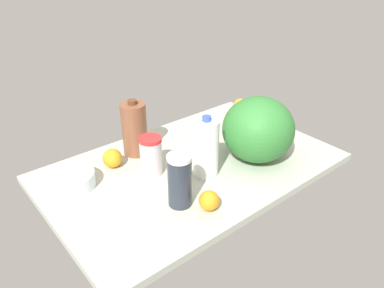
{
  "coord_description": "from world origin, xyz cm",
  "views": [
    {
      "loc": [
        -84.29,
        -102.79,
        87.96
      ],
      "look_at": [
        0.0,
        0.0,
        13.0
      ],
      "focal_mm": 35.0,
      "sensor_mm": 36.0,
      "label": 1
    }
  ],
  "objects_px": {
    "watermelon": "(258,129)",
    "chocolate_milk_jug": "(134,129)",
    "mixing_bowl": "(71,180)",
    "orange_by_jug": "(240,106)",
    "tumbler_cup": "(151,155)",
    "orange_beside_bowl": "(209,201)",
    "shaker_bottle": "(180,180)",
    "orange_loose": "(112,158)",
    "milk_jug": "(206,148)"
  },
  "relations": [
    {
      "from": "watermelon",
      "to": "chocolate_milk_jug",
      "type": "height_order",
      "value": "watermelon"
    },
    {
      "from": "mixing_bowl",
      "to": "orange_by_jug",
      "type": "relative_size",
      "value": 2.27
    },
    {
      "from": "tumbler_cup",
      "to": "orange_beside_bowl",
      "type": "bearing_deg",
      "value": -85.35
    },
    {
      "from": "tumbler_cup",
      "to": "mixing_bowl",
      "type": "xyz_separation_m",
      "value": [
        -0.29,
        0.12,
        -0.05
      ]
    },
    {
      "from": "shaker_bottle",
      "to": "chocolate_milk_jug",
      "type": "height_order",
      "value": "chocolate_milk_jug"
    },
    {
      "from": "tumbler_cup",
      "to": "shaker_bottle",
      "type": "distance_m",
      "value": 0.23
    },
    {
      "from": "chocolate_milk_jug",
      "to": "orange_loose",
      "type": "distance_m",
      "value": 0.16
    },
    {
      "from": "tumbler_cup",
      "to": "watermelon",
      "type": "relative_size",
      "value": 0.54
    },
    {
      "from": "watermelon",
      "to": "milk_jug",
      "type": "bearing_deg",
      "value": 170.01
    },
    {
      "from": "mixing_bowl",
      "to": "orange_loose",
      "type": "height_order",
      "value": "orange_loose"
    },
    {
      "from": "orange_loose",
      "to": "orange_beside_bowl",
      "type": "distance_m",
      "value": 0.48
    },
    {
      "from": "milk_jug",
      "to": "orange_loose",
      "type": "relative_size",
      "value": 3.21
    },
    {
      "from": "milk_jug",
      "to": "shaker_bottle",
      "type": "relative_size",
      "value": 1.28
    },
    {
      "from": "shaker_bottle",
      "to": "orange_loose",
      "type": "relative_size",
      "value": 2.51
    },
    {
      "from": "orange_loose",
      "to": "chocolate_milk_jug",
      "type": "bearing_deg",
      "value": 15.21
    },
    {
      "from": "milk_jug",
      "to": "watermelon",
      "type": "xyz_separation_m",
      "value": [
        0.25,
        -0.04,
        0.02
      ]
    },
    {
      "from": "mixing_bowl",
      "to": "watermelon",
      "type": "bearing_deg",
      "value": -23.43
    },
    {
      "from": "orange_loose",
      "to": "orange_by_jug",
      "type": "xyz_separation_m",
      "value": [
        0.8,
        0.04,
        0.0
      ]
    },
    {
      "from": "chocolate_milk_jug",
      "to": "orange_loose",
      "type": "relative_size",
      "value": 3.14
    },
    {
      "from": "mixing_bowl",
      "to": "orange_beside_bowl",
      "type": "height_order",
      "value": "orange_beside_bowl"
    },
    {
      "from": "mixing_bowl",
      "to": "chocolate_milk_jug",
      "type": "distance_m",
      "value": 0.34
    },
    {
      "from": "tumbler_cup",
      "to": "milk_jug",
      "type": "distance_m",
      "value": 0.22
    },
    {
      "from": "tumbler_cup",
      "to": "chocolate_milk_jug",
      "type": "height_order",
      "value": "chocolate_milk_jug"
    },
    {
      "from": "mixing_bowl",
      "to": "orange_by_jug",
      "type": "distance_m",
      "value": 0.99
    },
    {
      "from": "chocolate_milk_jug",
      "to": "mixing_bowl",
      "type": "bearing_deg",
      "value": -169.44
    },
    {
      "from": "shaker_bottle",
      "to": "milk_jug",
      "type": "bearing_deg",
      "value": 23.96
    },
    {
      "from": "tumbler_cup",
      "to": "mixing_bowl",
      "type": "relative_size",
      "value": 0.89
    },
    {
      "from": "tumbler_cup",
      "to": "watermelon",
      "type": "xyz_separation_m",
      "value": [
        0.41,
        -0.19,
        0.06
      ]
    },
    {
      "from": "shaker_bottle",
      "to": "orange_beside_bowl",
      "type": "distance_m",
      "value": 0.12
    },
    {
      "from": "watermelon",
      "to": "orange_by_jug",
      "type": "xyz_separation_m",
      "value": [
        0.28,
        0.37,
        -0.1
      ]
    },
    {
      "from": "watermelon",
      "to": "orange_loose",
      "type": "bearing_deg",
      "value": 147.28
    },
    {
      "from": "milk_jug",
      "to": "shaker_bottle",
      "type": "height_order",
      "value": "milk_jug"
    },
    {
      "from": "mixing_bowl",
      "to": "shaker_bottle",
      "type": "bearing_deg",
      "value": -53.51
    },
    {
      "from": "watermelon",
      "to": "orange_by_jug",
      "type": "height_order",
      "value": "watermelon"
    },
    {
      "from": "mixing_bowl",
      "to": "orange_beside_bowl",
      "type": "distance_m",
      "value": 0.54
    },
    {
      "from": "shaker_bottle",
      "to": "mixing_bowl",
      "type": "relative_size",
      "value": 1.11
    },
    {
      "from": "shaker_bottle",
      "to": "orange_beside_bowl",
      "type": "relative_size",
      "value": 2.75
    },
    {
      "from": "tumbler_cup",
      "to": "orange_by_jug",
      "type": "bearing_deg",
      "value": 14.69
    },
    {
      "from": "milk_jug",
      "to": "orange_loose",
      "type": "xyz_separation_m",
      "value": [
        -0.26,
        0.29,
        -0.08
      ]
    },
    {
      "from": "chocolate_milk_jug",
      "to": "shaker_bottle",
      "type": "bearing_deg",
      "value": -99.74
    },
    {
      "from": "orange_by_jug",
      "to": "tumbler_cup",
      "type": "bearing_deg",
      "value": -165.31
    },
    {
      "from": "tumbler_cup",
      "to": "orange_loose",
      "type": "relative_size",
      "value": 2.03
    },
    {
      "from": "shaker_bottle",
      "to": "chocolate_milk_jug",
      "type": "relative_size",
      "value": 0.8
    },
    {
      "from": "watermelon",
      "to": "orange_beside_bowl",
      "type": "xyz_separation_m",
      "value": [
        -0.39,
        -0.13,
        -0.1
      ]
    },
    {
      "from": "watermelon",
      "to": "orange_beside_bowl",
      "type": "height_order",
      "value": "watermelon"
    },
    {
      "from": "orange_by_jug",
      "to": "orange_beside_bowl",
      "type": "relative_size",
      "value": 1.1
    },
    {
      "from": "tumbler_cup",
      "to": "chocolate_milk_jug",
      "type": "bearing_deg",
      "value": 78.38
    },
    {
      "from": "milk_jug",
      "to": "orange_by_jug",
      "type": "bearing_deg",
      "value": 31.36
    },
    {
      "from": "shaker_bottle",
      "to": "orange_loose",
      "type": "xyz_separation_m",
      "value": [
        -0.07,
        0.37,
        -0.06
      ]
    },
    {
      "from": "orange_beside_bowl",
      "to": "tumbler_cup",
      "type": "bearing_deg",
      "value": 94.65
    }
  ]
}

